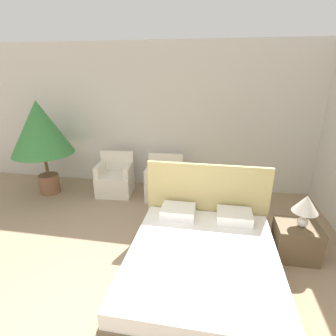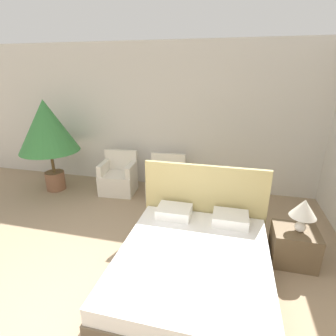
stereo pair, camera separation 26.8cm
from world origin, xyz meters
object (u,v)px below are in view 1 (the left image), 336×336
(bed, at_px, (202,260))
(table_lamp, at_px, (306,206))
(armchair_near_window_right, at_px, (164,184))
(armchair_near_window_left, at_px, (115,181))
(nightstand, at_px, (296,241))
(potted_palm, at_px, (40,130))

(bed, distance_m, table_lamp, 1.47)
(bed, relative_size, armchair_near_window_right, 2.40)
(bed, xyz_separation_m, table_lamp, (1.23, 0.60, 0.53))
(armchair_near_window_left, distance_m, table_lamp, 3.44)
(bed, relative_size, nightstand, 3.66)
(armchair_near_window_left, bearing_deg, table_lamp, -29.39)
(armchair_near_window_right, distance_m, nightstand, 2.50)
(bed, relative_size, potted_palm, 1.08)
(armchair_near_window_right, relative_size, table_lamp, 1.88)
(armchair_near_window_right, bearing_deg, potted_palm, -178.94)
(bed, height_order, potted_palm, potted_palm)
(armchair_near_window_left, bearing_deg, bed, -52.18)
(bed, bearing_deg, potted_palm, 150.11)
(armchair_near_window_left, xyz_separation_m, nightstand, (3.07, -1.41, -0.04))
(armchair_near_window_left, bearing_deg, armchair_near_window_right, -4.66)
(bed, xyz_separation_m, nightstand, (1.21, 0.62, -0.01))
(nightstand, bearing_deg, table_lamp, -33.30)
(potted_palm, xyz_separation_m, table_lamp, (4.45, -1.24, -0.53))
(armchair_near_window_right, distance_m, potted_palm, 2.58)
(nightstand, bearing_deg, bed, -152.83)
(armchair_near_window_right, relative_size, potted_palm, 0.45)
(armchair_near_window_right, distance_m, table_lamp, 2.57)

